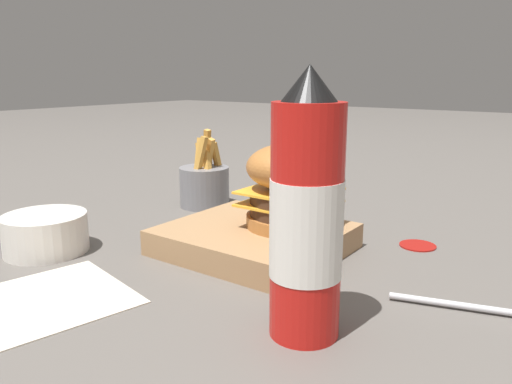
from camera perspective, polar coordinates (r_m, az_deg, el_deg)
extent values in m
plane|color=#5B5651|center=(0.71, 0.46, -6.43)|extent=(6.00, 6.00, 0.00)
cube|color=#A37A51|center=(0.69, 0.00, -5.43)|extent=(0.23, 0.21, 0.03)
cylinder|color=#AD6B33|center=(0.69, 3.82, -3.25)|extent=(0.12, 0.12, 0.02)
cylinder|color=#422819|center=(0.69, 3.84, -1.99)|extent=(0.11, 0.11, 0.01)
cube|color=gold|center=(0.68, 3.85, -1.28)|extent=(0.11, 0.11, 0.00)
cylinder|color=#422819|center=(0.68, 3.86, -0.57)|extent=(0.11, 0.11, 0.01)
cube|color=gold|center=(0.68, 3.88, 0.15)|extent=(0.11, 0.11, 0.00)
ellipsoid|color=#AD6B33|center=(0.67, 3.92, 2.88)|extent=(0.12, 0.12, 0.06)
cylinder|color=red|center=(0.45, 5.77, -3.61)|extent=(0.07, 0.07, 0.22)
cylinder|color=white|center=(0.45, 5.75, -4.13)|extent=(0.07, 0.07, 0.09)
cone|color=black|center=(0.43, 6.15, 12.31)|extent=(0.05, 0.05, 0.03)
cylinder|color=slate|center=(0.93, -5.90, 0.61)|extent=(0.09, 0.09, 0.07)
cube|color=gold|center=(0.93, -5.91, 3.53)|extent=(0.02, 0.01, 0.08)
cube|color=gold|center=(0.93, -6.57, 3.64)|extent=(0.01, 0.03, 0.08)
cube|color=gold|center=(0.94, -5.65, 4.27)|extent=(0.03, 0.02, 0.10)
cube|color=gold|center=(0.92, -5.46, 3.70)|extent=(0.04, 0.02, 0.08)
cube|color=gold|center=(0.93, -6.26, 3.41)|extent=(0.03, 0.02, 0.07)
cube|color=gold|center=(0.94, -4.46, 3.52)|extent=(0.01, 0.03, 0.07)
cube|color=gold|center=(0.90, -5.54, 2.78)|extent=(0.03, 0.03, 0.06)
cube|color=gold|center=(0.90, -6.48, 3.59)|extent=(0.03, 0.02, 0.09)
cube|color=gold|center=(0.94, -5.47, 3.74)|extent=(0.03, 0.03, 0.08)
cylinder|color=silver|center=(0.75, -22.91, -4.35)|extent=(0.11, 0.11, 0.05)
cylinder|color=beige|center=(0.74, -23.08, -2.60)|extent=(0.09, 0.09, 0.01)
cylinder|color=silver|center=(0.57, 21.82, -11.86)|extent=(0.13, 0.04, 0.01)
cylinder|color=#9E140F|center=(0.75, 18.00, -5.77)|extent=(0.05, 0.05, 0.00)
cube|color=beige|center=(0.60, -22.68, -11.18)|extent=(0.19, 0.19, 0.00)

